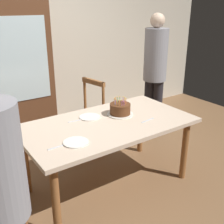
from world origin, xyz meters
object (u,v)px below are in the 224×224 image
at_px(plate_far_side, 90,117).
at_px(chair_spindle_back, 85,119).
at_px(person_guest, 155,69).
at_px(plate_near_celebrant, 76,142).
at_px(birthday_cake, 120,110).
at_px(china_cabinet, 9,77).
at_px(dining_table, 108,130).

distance_m(plate_far_side, chair_spindle_back, 0.70).
relative_size(plate_far_side, chair_spindle_back, 0.23).
bearing_deg(chair_spindle_back, plate_far_side, -113.70).
bearing_deg(plate_far_side, person_guest, 18.76).
xyz_separation_m(plate_near_celebrant, plate_far_side, (0.39, 0.43, 0.00)).
height_order(birthday_cake, chair_spindle_back, chair_spindle_back).
xyz_separation_m(plate_far_side, chair_spindle_back, (0.26, 0.59, -0.29)).
xyz_separation_m(chair_spindle_back, person_guest, (1.07, -0.14, 0.54)).
height_order(person_guest, china_cabinet, china_cabinet).
distance_m(dining_table, person_guest, 1.44).
bearing_deg(plate_near_celebrant, china_cabinet, 91.40).
bearing_deg(birthday_cake, chair_spindle_back, 94.12).
bearing_deg(chair_spindle_back, plate_near_celebrant, -122.54).
bearing_deg(birthday_cake, plate_far_side, 159.03).
xyz_separation_m(birthday_cake, chair_spindle_back, (-0.05, 0.70, -0.34)).
height_order(plate_near_celebrant, plate_far_side, same).
xyz_separation_m(birthday_cake, china_cabinet, (-0.74, 1.46, 0.15)).
distance_m(dining_table, birthday_cake, 0.28).
height_order(dining_table, birthday_cake, birthday_cake).
bearing_deg(plate_far_side, chair_spindle_back, 66.30).
relative_size(plate_near_celebrant, plate_far_side, 1.00).
xyz_separation_m(dining_table, china_cabinet, (-0.52, 1.56, 0.30)).
relative_size(birthday_cake, person_guest, 0.16).
bearing_deg(person_guest, plate_near_celebrant, -152.90).
bearing_deg(person_guest, china_cabinet, 153.00).
relative_size(dining_table, china_cabinet, 0.91).
bearing_deg(plate_far_side, plate_near_celebrant, -132.35).
relative_size(birthday_cake, plate_near_celebrant, 1.27).
bearing_deg(birthday_cake, china_cabinet, 116.86).
bearing_deg(china_cabinet, person_guest, -27.00).
bearing_deg(chair_spindle_back, birthday_cake, -85.88).
distance_m(dining_table, china_cabinet, 1.67).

